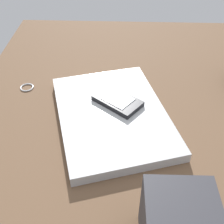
# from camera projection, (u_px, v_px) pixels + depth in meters

# --- Properties ---
(desk_surface) EXTENTS (1.20, 0.80, 0.03)m
(desk_surface) POSITION_uv_depth(u_px,v_px,m) (140.00, 154.00, 0.57)
(desk_surface) COLOR brown
(desk_surface) RESTS_ON ground
(laptop_closed) EXTENTS (0.36, 0.30, 0.02)m
(laptop_closed) POSITION_uv_depth(u_px,v_px,m) (112.00, 115.00, 0.62)
(laptop_closed) COLOR #B7BABC
(laptop_closed) RESTS_ON desk_surface
(cell_phone_on_laptop) EXTENTS (0.11, 0.12, 0.01)m
(cell_phone_on_laptop) POSITION_uv_depth(u_px,v_px,m) (117.00, 101.00, 0.63)
(cell_phone_on_laptop) COLOR black
(cell_phone_on_laptop) RESTS_ON laptop_closed
(key_ring) EXTENTS (0.03, 0.03, 0.00)m
(key_ring) POSITION_uv_depth(u_px,v_px,m) (27.00, 87.00, 0.71)
(key_ring) COLOR silver
(key_ring) RESTS_ON desk_surface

